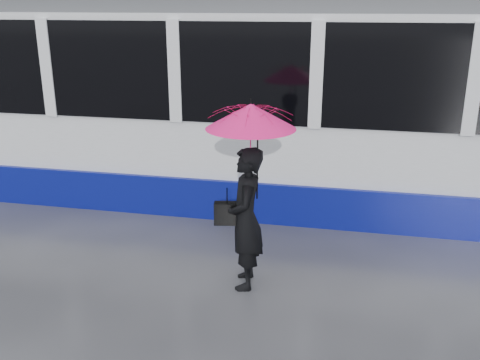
# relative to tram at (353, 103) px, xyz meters

# --- Properties ---
(ground) EXTENTS (90.00, 90.00, 0.00)m
(ground) POSITION_rel_tram_xyz_m (-1.15, -2.50, -1.64)
(ground) COLOR #2F2F35
(ground) RESTS_ON ground
(rails) EXTENTS (34.00, 1.51, 0.02)m
(rails) POSITION_rel_tram_xyz_m (-1.15, -0.00, -1.63)
(rails) COLOR #3F3D38
(rails) RESTS_ON ground
(tram) EXTENTS (26.00, 2.56, 3.35)m
(tram) POSITION_rel_tram_xyz_m (0.00, 0.00, 0.00)
(tram) COLOR white
(tram) RESTS_ON ground
(woman) EXTENTS (0.49, 0.66, 1.66)m
(woman) POSITION_rel_tram_xyz_m (-1.09, -3.08, -0.81)
(woman) COLOR black
(woman) RESTS_ON ground
(umbrella) EXTENTS (1.12, 1.12, 1.12)m
(umbrella) POSITION_rel_tram_xyz_m (-1.04, -3.08, 0.18)
(umbrella) COLOR #FF155C
(umbrella) RESTS_ON ground
(handbag) EXTENTS (0.31, 0.18, 0.44)m
(handbag) POSITION_rel_tram_xyz_m (-1.31, -3.06, -0.77)
(handbag) COLOR black
(handbag) RESTS_ON ground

